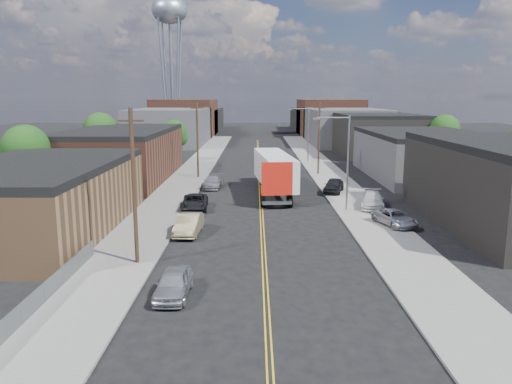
{
  "coord_description": "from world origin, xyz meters",
  "views": [
    {
      "loc": [
        -0.58,
        -20.78,
        10.62
      ],
      "look_at": [
        -0.52,
        21.84,
        2.5
      ],
      "focal_mm": 35.0,
      "sensor_mm": 36.0,
      "label": 1
    }
  ],
  "objects_px": {
    "car_right_lot_b": "(372,200)",
    "car_ahead_truck": "(287,175)",
    "car_left_a": "(173,284)",
    "car_right_lot_a": "(395,218)",
    "car_right_lot_c": "(334,185)",
    "car_left_c": "(195,202)",
    "water_tower": "(170,16)",
    "car_left_b": "(189,224)",
    "semi_truck": "(274,170)",
    "car_left_d": "(213,182)"
  },
  "relations": [
    {
      "from": "water_tower",
      "to": "semi_truck",
      "type": "distance_m",
      "value": 83.73
    },
    {
      "from": "car_left_b",
      "to": "car_right_lot_a",
      "type": "height_order",
      "value": "car_left_b"
    },
    {
      "from": "water_tower",
      "to": "car_left_a",
      "type": "xyz_separation_m",
      "value": [
        17.0,
        -105.3,
        -29.91
      ]
    },
    {
      "from": "semi_truck",
      "to": "car_left_a",
      "type": "bearing_deg",
      "value": -108.47
    },
    {
      "from": "semi_truck",
      "to": "water_tower",
      "type": "bearing_deg",
      "value": 101.09
    },
    {
      "from": "car_left_a",
      "to": "semi_truck",
      "type": "bearing_deg",
      "value": 78.94
    },
    {
      "from": "car_ahead_truck",
      "to": "car_right_lot_a",
      "type": "bearing_deg",
      "value": -78.09
    },
    {
      "from": "semi_truck",
      "to": "car_ahead_truck",
      "type": "bearing_deg",
      "value": 69.89
    },
    {
      "from": "car_left_b",
      "to": "car_right_lot_a",
      "type": "xyz_separation_m",
      "value": [
        16.8,
        2.15,
        -0.01
      ]
    },
    {
      "from": "car_left_c",
      "to": "car_right_lot_a",
      "type": "bearing_deg",
      "value": -23.74
    },
    {
      "from": "car_left_d",
      "to": "car_right_lot_b",
      "type": "distance_m",
      "value": 19.89
    },
    {
      "from": "car_ahead_truck",
      "to": "water_tower",
      "type": "bearing_deg",
      "value": 105.15
    },
    {
      "from": "car_left_b",
      "to": "car_right_lot_c",
      "type": "relative_size",
      "value": 1.05
    },
    {
      "from": "car_right_lot_b",
      "to": "car_right_lot_c",
      "type": "xyz_separation_m",
      "value": [
        -2.51,
        7.81,
        0.04
      ]
    },
    {
      "from": "car_ahead_truck",
      "to": "car_left_d",
      "type": "bearing_deg",
      "value": -155.28
    },
    {
      "from": "semi_truck",
      "to": "car_left_c",
      "type": "bearing_deg",
      "value": -138.53
    },
    {
      "from": "car_left_c",
      "to": "car_right_lot_c",
      "type": "xyz_separation_m",
      "value": [
        14.6,
        8.0,
        0.21
      ]
    },
    {
      "from": "car_left_a",
      "to": "car_left_c",
      "type": "xyz_separation_m",
      "value": [
        -1.4,
        21.3,
        -0.01
      ]
    },
    {
      "from": "semi_truck",
      "to": "car_ahead_truck",
      "type": "relative_size",
      "value": 3.33
    },
    {
      "from": "semi_truck",
      "to": "car_left_d",
      "type": "bearing_deg",
      "value": 151.76
    },
    {
      "from": "water_tower",
      "to": "car_right_lot_c",
      "type": "distance_m",
      "value": 87.01
    },
    {
      "from": "car_left_c",
      "to": "car_right_lot_a",
      "type": "relative_size",
      "value": 1.13
    },
    {
      "from": "car_left_a",
      "to": "car_ahead_truck",
      "type": "height_order",
      "value": "car_ahead_truck"
    },
    {
      "from": "water_tower",
      "to": "car_left_a",
      "type": "bearing_deg",
      "value": -80.83
    },
    {
      "from": "car_right_lot_c",
      "to": "car_left_d",
      "type": "bearing_deg",
      "value": -177.02
    },
    {
      "from": "semi_truck",
      "to": "car_ahead_truck",
      "type": "xyz_separation_m",
      "value": [
        2.03,
        8.24,
        -1.87
      ]
    },
    {
      "from": "water_tower",
      "to": "car_right_lot_c",
      "type": "relative_size",
      "value": 8.01
    },
    {
      "from": "car_left_d",
      "to": "car_right_lot_b",
      "type": "relative_size",
      "value": 1.0
    },
    {
      "from": "car_left_c",
      "to": "car_right_lot_b",
      "type": "height_order",
      "value": "car_right_lot_b"
    },
    {
      "from": "car_left_c",
      "to": "car_right_lot_b",
      "type": "xyz_separation_m",
      "value": [
        17.11,
        0.19,
        0.17
      ]
    },
    {
      "from": "car_right_lot_c",
      "to": "car_ahead_truck",
      "type": "bearing_deg",
      "value": 135.04
    },
    {
      "from": "car_right_lot_a",
      "to": "car_right_lot_b",
      "type": "height_order",
      "value": "car_right_lot_b"
    },
    {
      "from": "car_left_c",
      "to": "car_right_lot_b",
      "type": "distance_m",
      "value": 17.11
    },
    {
      "from": "water_tower",
      "to": "car_left_b",
      "type": "xyz_separation_m",
      "value": [
        16.2,
        -92.78,
        -29.85
      ]
    },
    {
      "from": "car_ahead_truck",
      "to": "car_right_lot_c",
      "type": "bearing_deg",
      "value": -68.06
    },
    {
      "from": "car_right_lot_a",
      "to": "car_left_a",
      "type": "bearing_deg",
      "value": -154.11
    },
    {
      "from": "car_right_lot_a",
      "to": "car_ahead_truck",
      "type": "height_order",
      "value": "car_ahead_truck"
    },
    {
      "from": "car_right_lot_b",
      "to": "car_ahead_truck",
      "type": "height_order",
      "value": "car_right_lot_b"
    },
    {
      "from": "car_left_a",
      "to": "car_right_lot_a",
      "type": "relative_size",
      "value": 0.93
    },
    {
      "from": "car_left_d",
      "to": "car_right_lot_c",
      "type": "height_order",
      "value": "car_right_lot_c"
    },
    {
      "from": "car_right_lot_b",
      "to": "car_ahead_truck",
      "type": "distance_m",
      "value": 18.2
    },
    {
      "from": "car_left_b",
      "to": "car_right_lot_a",
      "type": "relative_size",
      "value": 1.05
    },
    {
      "from": "car_left_b",
      "to": "car_left_c",
      "type": "relative_size",
      "value": 0.93
    },
    {
      "from": "car_left_c",
      "to": "car_left_b",
      "type": "bearing_deg",
      "value": -89.0
    },
    {
      "from": "car_left_c",
      "to": "car_right_lot_c",
      "type": "bearing_deg",
      "value": 25.83
    },
    {
      "from": "car_left_a",
      "to": "car_left_b",
      "type": "relative_size",
      "value": 0.89
    },
    {
      "from": "car_left_c",
      "to": "car_right_lot_b",
      "type": "relative_size",
      "value": 1.02
    },
    {
      "from": "semi_truck",
      "to": "car_left_d",
      "type": "relative_size",
      "value": 3.45
    },
    {
      "from": "car_left_a",
      "to": "car_left_b",
      "type": "xyz_separation_m",
      "value": [
        -0.8,
        12.52,
        0.07
      ]
    },
    {
      "from": "car_right_lot_c",
      "to": "car_ahead_truck",
      "type": "xyz_separation_m",
      "value": [
        -4.67,
        8.92,
        -0.2
      ]
    }
  ]
}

